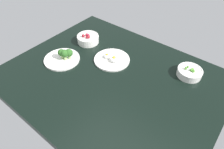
{
  "coord_description": "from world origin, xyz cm",
  "views": [
    {
      "loc": [
        51.95,
        -64.93,
        83.42
      ],
      "look_at": [
        0.0,
        0.0,
        6.0
      ],
      "focal_mm": 32.57,
      "sensor_mm": 36.0,
      "label": 1
    }
  ],
  "objects_px": {
    "plate_broccoli": "(63,57)",
    "bowl_berries": "(88,39)",
    "bowl_peas": "(190,72)",
    "plate_eggs": "(112,59)"
  },
  "relations": [
    {
      "from": "bowl_berries",
      "to": "bowl_peas",
      "type": "bearing_deg",
      "value": 9.52
    },
    {
      "from": "plate_broccoli",
      "to": "bowl_berries",
      "type": "bearing_deg",
      "value": 93.76
    },
    {
      "from": "bowl_peas",
      "to": "plate_broccoli",
      "type": "bearing_deg",
      "value": -151.97
    },
    {
      "from": "plate_broccoli",
      "to": "plate_eggs",
      "type": "height_order",
      "value": "plate_broccoli"
    },
    {
      "from": "plate_broccoli",
      "to": "bowl_berries",
      "type": "height_order",
      "value": "plate_broccoli"
    },
    {
      "from": "plate_eggs",
      "to": "bowl_berries",
      "type": "relative_size",
      "value": 1.49
    },
    {
      "from": "bowl_peas",
      "to": "plate_eggs",
      "type": "bearing_deg",
      "value": -158.31
    },
    {
      "from": "plate_eggs",
      "to": "bowl_berries",
      "type": "height_order",
      "value": "bowl_berries"
    },
    {
      "from": "bowl_peas",
      "to": "bowl_berries",
      "type": "xyz_separation_m",
      "value": [
        -0.68,
        -0.11,
        0.0
      ]
    },
    {
      "from": "plate_broccoli",
      "to": "bowl_peas",
      "type": "distance_m",
      "value": 0.75
    }
  ]
}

